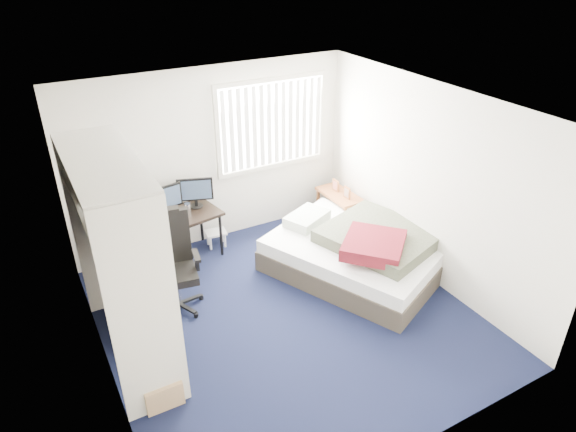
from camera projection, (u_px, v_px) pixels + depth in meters
The scene contains 10 objects.
ground at pixel (286, 315), 6.05m from camera, with size 4.20×4.20×0.00m, color black.
room_shell at pixel (286, 201), 5.32m from camera, with size 4.20×4.20×4.20m.
window_assembly at pixel (272, 124), 7.23m from camera, with size 1.72×0.09×1.32m.
closet at pixel (120, 244), 4.89m from camera, with size 0.64×1.84×2.22m.
desk at pixel (167, 216), 6.70m from camera, with size 1.47×0.88×1.14m.
office_chair at pixel (174, 271), 6.02m from camera, with size 0.67×0.67×1.24m.
footstool at pixel (216, 235), 7.33m from camera, with size 0.31×0.26×0.23m.
nightstand at pixel (340, 198), 7.72m from camera, with size 0.41×0.79×0.71m.
bed at pixel (358, 252), 6.73m from camera, with size 2.32×2.59×0.70m.
pine_box at pixel (162, 391), 4.88m from camera, with size 0.36×0.27×0.27m, color #A38751.
Camera 1 is at (-2.29, -4.15, 3.94)m, focal length 32.00 mm.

